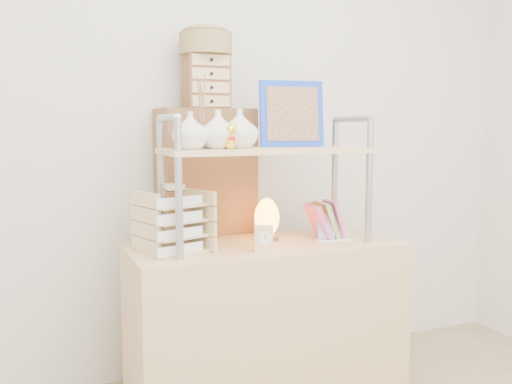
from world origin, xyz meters
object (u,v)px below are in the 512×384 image
desk (266,326)px  letter_tray (174,225)px  salt_lamp (267,219)px  cabinet (207,247)px

desk → letter_tray: bearing=-179.4°
letter_tray → salt_lamp: 0.46m
cabinet → letter_tray: (-0.25, -0.37, 0.19)m
cabinet → salt_lamp: size_ratio=6.99×
letter_tray → cabinet: bearing=55.9°
cabinet → salt_lamp: bearing=-59.6°
desk → salt_lamp: salt_lamp is taller
desk → salt_lamp: 0.48m
desk → cabinet: cabinet is taller
desk → letter_tray: (-0.41, -0.00, 0.49)m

